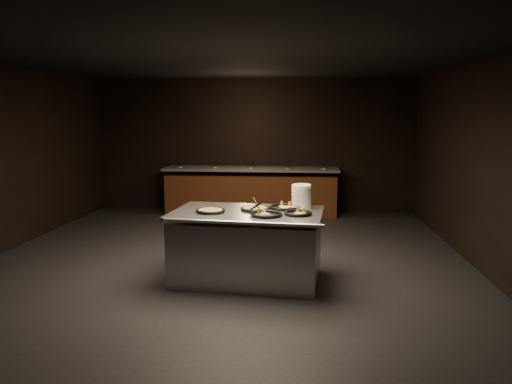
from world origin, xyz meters
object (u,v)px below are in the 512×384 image
plate_stack (301,196)px  pan_cheese_whole (255,209)px  serving_counter (247,248)px  pan_veggie_whole (210,211)px

plate_stack → pan_cheese_whole: (-0.59, -0.24, -0.13)m
serving_counter → plate_stack: bearing=31.3°
pan_cheese_whole → serving_counter: bearing=-135.4°
pan_veggie_whole → plate_stack: bearing=20.9°
plate_stack → pan_veggie_whole: 1.22m
plate_stack → pan_cheese_whole: plate_stack is taller
plate_stack → pan_veggie_whole: size_ratio=0.82×
serving_counter → pan_cheese_whole: size_ratio=5.23×
pan_cheese_whole → plate_stack: bearing=22.3°
pan_veggie_whole → pan_cheese_whole: 0.58m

